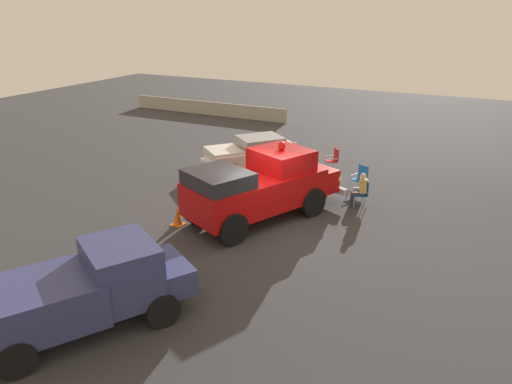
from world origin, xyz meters
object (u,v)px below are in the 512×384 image
Objects in this scene: vintage_fire_truck at (261,186)px; spectator_seated at (360,188)px; classic_hot_rod at (253,153)px; lawn_chair_spare at (334,158)px; lawn_chair_near_truck at (363,191)px; traffic_cone at (178,217)px; parked_pickup at (84,289)px; spectator_standing at (294,158)px; lawn_chair_by_car at (361,176)px.

vintage_fire_truck reaches higher than spectator_seated.
classic_hot_rod is (2.75, -4.83, -0.45)m from vintage_fire_truck.
spectator_seated reaches higher than lawn_chair_spare.
traffic_cone is (5.19, 4.48, -0.28)m from lawn_chair_near_truck.
vintage_fire_truck is 4.90× the size of spectator_seated.
parked_pickup is (0.87, 7.35, -0.21)m from vintage_fire_truck.
spectator_standing is (0.50, -4.21, -0.23)m from vintage_fire_truck.
parked_pickup is at bearing 98.79° from classic_hot_rod.
lawn_chair_spare is 0.61× the size of spectator_standing.
classic_hot_rod is 4.44× the size of lawn_chair_near_truck.
parked_pickup is 4.94× the size of lawn_chair_spare.
vintage_fire_truck is at bearing -141.21° from traffic_cone.
vintage_fire_truck reaches higher than parked_pickup.
parked_pickup is at bearing 83.26° from vintage_fire_truck.
spectator_standing is at bearing -106.30° from traffic_cone.
spectator_seated is at bearing 103.72° from lawn_chair_by_car.
vintage_fire_truck reaches higher than spectator_standing.
lawn_chair_near_truck is at bearing 123.12° from lawn_chair_spare.
lawn_chair_spare is (2.29, -3.51, 0.00)m from lawn_chair_near_truck.
lawn_chair_near_truck is at bearing -155.86° from spectator_seated.
vintage_fire_truck is at bearing -96.74° from parked_pickup.
lawn_chair_near_truck is 0.79× the size of spectator_seated.
traffic_cone is at bearing 52.70° from lawn_chair_by_car.
spectator_standing is (-2.25, 0.62, 0.22)m from classic_hot_rod.
parked_pickup is at bearing 83.68° from lawn_chair_spare.
parked_pickup is (-1.88, 12.18, 0.24)m from classic_hot_rod.
spectator_standing is (3.42, -1.56, 0.37)m from lawn_chair_near_truck.
classic_hot_rod reaches higher than traffic_cone.
classic_hot_rod reaches higher than lawn_chair_by_car.
vintage_fire_truck is 6.23m from lawn_chair_spare.
vintage_fire_truck reaches higher than classic_hot_rod.
lawn_chair_by_car is at bearing -76.28° from spectator_seated.
lawn_chair_by_car is at bearing 173.98° from classic_hot_rod.
spectator_standing reaches higher than lawn_chair_by_car.
lawn_chair_spare is at bearing -58.68° from spectator_seated.
vintage_fire_truck is at bearing 119.70° from classic_hot_rod.
spectator_seated is at bearing 121.32° from lawn_chair_spare.
classic_hot_rod is 4.44× the size of lawn_chair_by_car.
traffic_cone is at bearing 41.14° from spectator_seated.
spectator_seated is 3.68m from spectator_standing.
vintage_fire_truck is at bearing 42.31° from lawn_chair_near_truck.
vintage_fire_truck is 3.99m from lawn_chair_near_truck.
parked_pickup reaches higher than spectator_seated.
vintage_fire_truck is 7.41m from parked_pickup.
spectator_standing reaches higher than classic_hot_rod.
spectator_seated is (-2.80, -2.60, -0.50)m from vintage_fire_truck.
lawn_chair_spare is 8.50m from traffic_cone.
vintage_fire_truck is 4.94m from lawn_chair_by_car.
spectator_seated is at bearing 24.14° from lawn_chair_near_truck.
classic_hot_rod is 7.13× the size of traffic_cone.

